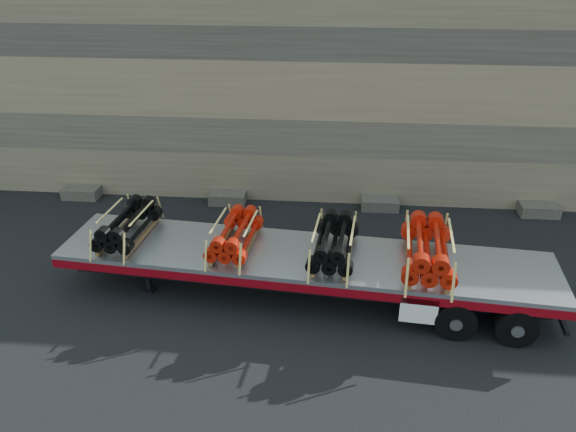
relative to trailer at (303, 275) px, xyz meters
The scene contains 7 objects.
ground 0.73m from the trailer, 64.29° to the left, with size 120.00×120.00×0.00m, color black.
rock_wall 7.48m from the trailer, 88.46° to the left, with size 44.00×3.00×7.00m, color #7A6B54.
trailer is the anchor object (origin of this frame).
bundle_front 4.52m from the trailer, behind, with size 1.02×2.03×0.72m, color black, non-canonical shape.
bundle_midfront 1.91m from the trailer, behind, with size 0.98×1.96×0.69m, color red, non-canonical shape.
bundle_midrear 1.20m from the trailer, ahead, with size 1.03×2.07×0.73m, color black, non-canonical shape.
bundle_rear 3.03m from the trailer, ahead, with size 1.16×2.32×0.82m, color red, non-canonical shape.
Camera 1 is at (0.46, -11.90, 8.06)m, focal length 35.00 mm.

